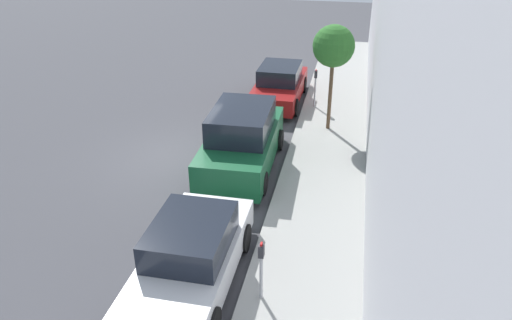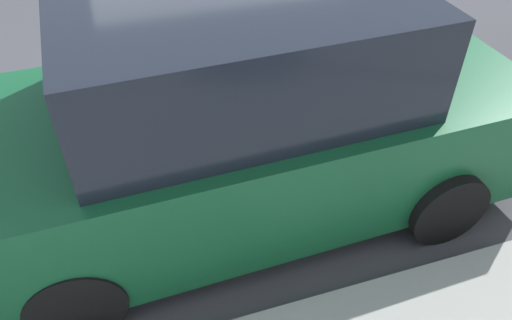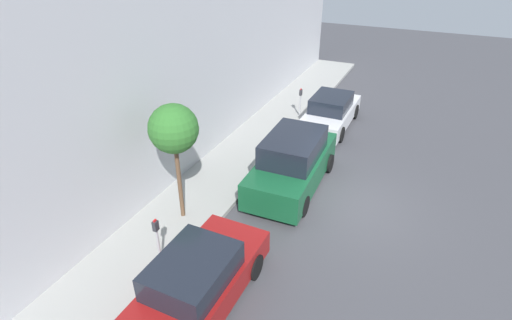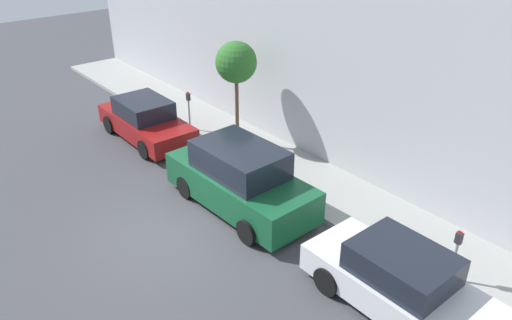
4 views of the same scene
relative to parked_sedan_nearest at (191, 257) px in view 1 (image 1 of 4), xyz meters
name	(u,v)px [view 1 (image 1 of 4)]	position (x,y,z in m)	size (l,w,h in m)	color
ground_plane	(178,157)	(-2.36, 5.74, -0.72)	(60.00, 60.00, 0.00)	#424247
sidewalk	(324,169)	(2.41, 5.74, -0.65)	(2.54, 32.00, 0.15)	#9E9E99
parked_sedan_nearest	(191,257)	(0.00, 0.00, 0.00)	(1.92, 4.50, 1.54)	silver
parked_suv_second	(242,140)	(-0.15, 5.49, 0.21)	(2.09, 4.85, 1.98)	#14512D
parked_sedan_third	(279,85)	(0.06, 11.47, 0.00)	(1.92, 4.52, 1.54)	maroon
parking_meter_near	(261,264)	(1.59, -0.28, 0.27)	(0.11, 0.15, 1.37)	#ADADB2
parking_meter_far	(315,84)	(1.59, 10.84, 0.36)	(0.11, 0.15, 1.52)	#ADADB2
street_tree	(334,47)	(2.29, 8.76, 2.41)	(1.43, 1.43, 3.72)	brown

